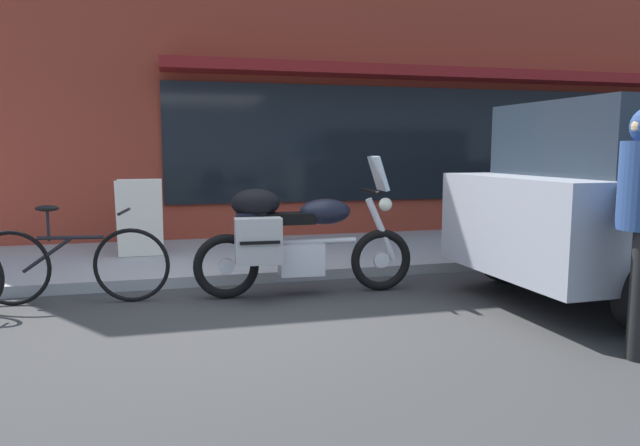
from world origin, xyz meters
TOP-DOWN VIEW (x-y plane):
  - ground_plane at (0.00, 0.00)m, footprint 80.00×80.00m
  - storefront_building at (6.92, 4.00)m, footprint 21.84×0.90m
  - touring_motorcycle at (0.56, 0.61)m, footprint 2.24×0.62m
  - parked_bicycle at (-1.55, 0.83)m, footprint 1.80×0.48m
  - sandwich_board_sign at (-1.00, 2.57)m, footprint 0.55×0.42m

SIDE VIEW (x-z plane):
  - ground_plane at x=0.00m, z-range 0.00..0.00m
  - parked_bicycle at x=-1.55m, z-range -0.09..0.86m
  - touring_motorcycle at x=0.56m, z-range -0.09..1.30m
  - sandwich_board_sign at x=-1.00m, z-range 0.12..1.09m
  - storefront_building at x=6.92m, z-range -0.06..6.11m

